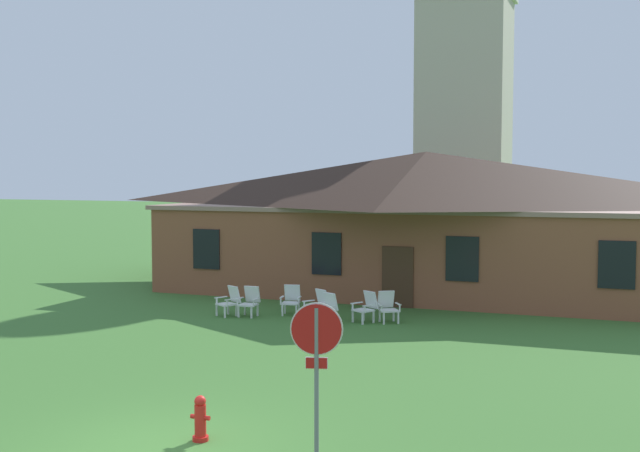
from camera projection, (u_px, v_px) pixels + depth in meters
ground_plane at (154, 450)px, 13.04m from camera, size 200.00×200.00×0.00m
brick_building at (426, 219)px, 31.46m from camera, size 19.96×10.40×5.46m
dome_tower at (465, 88)px, 44.53m from camera, size 5.18×5.18×20.53m
stop_sign at (317, 353)px, 11.81m from camera, size 0.78×0.24×2.65m
lawn_chair_by_porch at (230, 300)px, 25.29m from camera, size 0.82×0.85×0.96m
lawn_chair_near_door at (250, 301)px, 25.22m from camera, size 0.65×0.67×0.96m
lawn_chair_left_end at (291, 299)px, 25.54m from camera, size 0.72×0.77×0.96m
lawn_chair_middle at (318, 304)px, 24.57m from camera, size 0.84×0.87×0.96m
lawn_chair_right_end at (326, 308)px, 23.85m from camera, size 0.83×0.86×0.96m
lawn_chair_far_side at (366, 306)px, 24.18m from camera, size 0.84×0.87×0.96m
lawn_chair_under_eave at (388, 306)px, 24.20m from camera, size 0.84×0.87×0.96m
fire_hydrant at (200, 419)px, 13.45m from camera, size 0.36×0.28×0.79m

